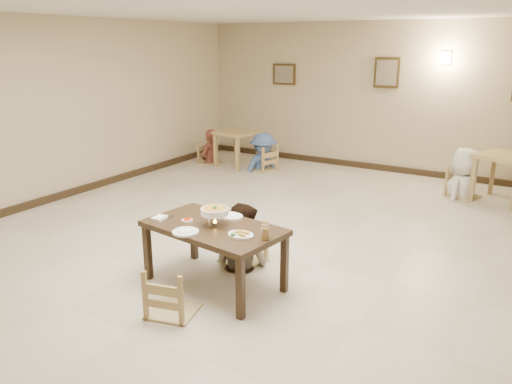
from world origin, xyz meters
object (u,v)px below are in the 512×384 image
Objects in this scene: chair_far at (243,225)px; drink_glass at (265,232)px; bg_table_left at (237,138)px; main_table at (214,232)px; bg_chair_ll at (210,143)px; bg_diner_a at (210,129)px; bg_diner_b at (263,133)px; main_diner at (241,203)px; chair_near at (171,268)px; bg_chair_lr at (263,146)px; curry_warmer at (215,211)px; bg_table_right at (506,163)px; bg_diner_c at (468,148)px; bg_chair_rl at (466,169)px.

chair_far is 6.06× the size of drink_glass.
drink_glass is 5.96m from bg_table_left.
main_table is 5.84m from bg_chair_ll.
bg_diner_a reaches higher than chair_far.
bg_chair_ll is 0.60× the size of bg_diner_a.
main_diner is at bearing -136.75° from bg_diner_b.
bg_chair_lr reaches higher than chair_near.
chair_far is at bearing 45.52° from bg_chair_lr.
bg_chair_lr is (-2.15, 5.47, 0.02)m from chair_near.
bg_chair_lr is (-2.16, 4.78, -0.12)m from main_table.
main_diner is at bearing 40.89° from bg_diner_a.
curry_warmer is at bearing -70.15° from chair_far.
chair_far is 0.61× the size of bg_diner_b.
bg_table_right is 5.85m from bg_diner_a.
bg_diner_c is at bearing -88.07° from bg_chair_ll.
curry_warmer is at bearing -115.79° from bg_table_right.
bg_chair_lr is at bearing 114.48° from curry_warmer.
bg_table_right is 5.85m from bg_chair_ll.
chair_near is 1.32m from main_diner.
bg_diner_b reaches higher than drink_glass.
main_diner is 4.68m from bg_chair_rl.
drink_glass is (0.73, -0.73, 0.29)m from chair_far.
bg_table_left is 0.67m from bg_chair_lr.
bg_chair_ll is at bearing -177.94° from bg_table_right.
bg_chair_ll is (-3.48, 4.68, -0.40)m from curry_warmer.
main_diner reaches higher than bg_chair_rl.
bg_chair_ll is (-5.84, -0.21, -0.21)m from bg_table_right.
bg_table_left is 0.97× the size of bg_chair_ll.
main_table is at bearing -71.43° from chair_far.
drink_glass is (0.66, -0.07, -0.08)m from curry_warmer.
bg_diner_c is at bearing 77.46° from drink_glass.
bg_chair_rl is (4.59, 0.13, -0.13)m from bg_table_left.
chair_far is 1.01× the size of chair_near.
bg_table_left is (-3.48, 4.83, -0.14)m from drink_glass.
chair_far is 0.56× the size of bg_diner_c.
drink_glass is at bearing 48.77° from bg_chair_lr.
bg_table_right is at bearing -127.11° from chair_near.
bg_diner_b is at bearing -54.02° from main_diner.
bg_chair_ll is at bearing 111.87° from bg_chair_rl.
bg_chair_rl is at bearing -121.70° from chair_near.
main_table is 5.54m from bg_table_left.
main_diner is at bearing -140.43° from bg_chair_ll.
bg_diner_a is (-3.44, 4.10, -0.01)m from main_diner.
bg_chair_ll is (-4.14, 4.75, -0.32)m from drink_glass.
bg_chair_rl reaches higher than chair_near.
bg_table_right is (2.44, 4.23, 0.19)m from chair_far.
main_table is 0.69m from drink_glass.
bg_diner_b is at bearing 120.32° from drink_glass.
bg_chair_rl is at bearing 110.36° from bg_chair_lr.
drink_glass is 5.60m from bg_diner_b.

